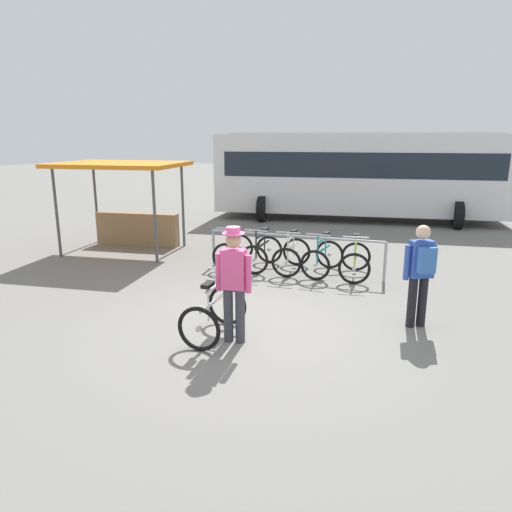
{
  "coord_description": "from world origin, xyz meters",
  "views": [
    {
      "loc": [
        2.81,
        -6.34,
        2.96
      ],
      "look_at": [
        -0.18,
        0.76,
        1.0
      ],
      "focal_mm": 33.29,
      "sensor_mm": 36.0,
      "label": 1
    }
  ],
  "objects": [
    {
      "name": "racked_bike_orange",
      "position": [
        -1.83,
        3.32,
        0.37
      ],
      "size": [
        0.79,
        1.17,
        0.97
      ],
      "color": "black",
      "rests_on": "ground"
    },
    {
      "name": "racked_bike_lime",
      "position": [
        0.96,
        3.5,
        0.37
      ],
      "size": [
        0.83,
        1.18,
        0.97
      ],
      "color": "black",
      "rests_on": "ground"
    },
    {
      "name": "pedestrian_with_backpack",
      "position": [
        2.42,
        1.17,
        0.94
      ],
      "size": [
        0.48,
        0.45,
        1.64
      ],
      "color": "black",
      "rests_on": "ground"
    },
    {
      "name": "racked_bike_white",
      "position": [
        -0.44,
        3.41,
        0.37
      ],
      "size": [
        0.77,
        1.16,
        0.97
      ],
      "color": "black",
      "rests_on": "ground"
    },
    {
      "name": "ground_plane",
      "position": [
        0.0,
        0.0,
        0.0
      ],
      "size": [
        80.0,
        80.0,
        0.0
      ],
      "primitive_type": "plane",
      "color": "slate"
    },
    {
      "name": "racked_bike_teal",
      "position": [
        0.26,
        3.45,
        0.37
      ],
      "size": [
        0.71,
        1.13,
        0.97
      ],
      "color": "black",
      "rests_on": "ground"
    },
    {
      "name": "bike_rack_rail",
      "position": [
        -0.32,
        3.24,
        0.68
      ],
      "size": [
        3.9,
        0.3,
        0.88
      ],
      "color": "#99999E",
      "rests_on": "ground"
    },
    {
      "name": "bus_distant",
      "position": [
        -0.49,
        10.88,
        1.74
      ],
      "size": [
        10.29,
        4.59,
        3.08
      ],
      "color": "silver",
      "rests_on": "ground"
    },
    {
      "name": "racked_bike_black",
      "position": [
        -1.13,
        3.36,
        0.37
      ],
      "size": [
        0.71,
        1.12,
        0.97
      ],
      "color": "black",
      "rests_on": "ground"
    },
    {
      "name": "person_with_featured_bike",
      "position": [
        -0.01,
        -0.48,
        0.95
      ],
      "size": [
        0.53,
        0.32,
        1.72
      ],
      "color": "#383842",
      "rests_on": "ground"
    },
    {
      "name": "featured_bicycle",
      "position": [
        -0.36,
        -0.36,
        0.45
      ],
      "size": [
        0.72,
        1.2,
        0.97
      ],
      "color": "black",
      "rests_on": "ground"
    },
    {
      "name": "market_stall",
      "position": [
        -5.14,
        3.85,
        1.39
      ],
      "size": [
        3.46,
        2.81,
        2.3
      ],
      "color": "#4C4C51",
      "rests_on": "ground"
    }
  ]
}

